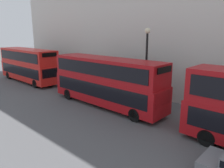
% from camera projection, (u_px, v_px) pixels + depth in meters
% --- Properties ---
extents(bus_second_in_queue, '(2.59, 11.20, 4.21)m').
position_uv_depth(bus_second_in_queue, '(106.00, 80.00, 18.78)').
color(bus_second_in_queue, '#A80F14').
rests_on(bus_second_in_queue, ground).
extents(bus_third_in_queue, '(2.59, 10.68, 4.24)m').
position_uv_depth(bus_third_in_queue, '(28.00, 64.00, 28.14)').
color(bus_third_in_queue, red).
rests_on(bus_third_in_queue, ground).
extents(street_lamp, '(0.44, 0.44, 6.67)m').
position_uv_depth(street_lamp, '(146.00, 60.00, 17.89)').
color(street_lamp, black).
rests_on(street_lamp, ground).
extents(pedestrian, '(0.36, 0.36, 1.78)m').
position_uv_depth(pedestrian, '(34.00, 71.00, 31.88)').
color(pedestrian, maroon).
rests_on(pedestrian, ground).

